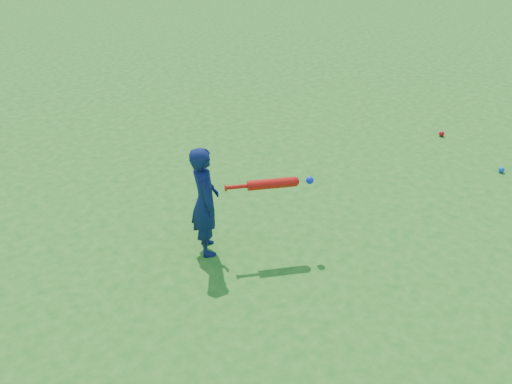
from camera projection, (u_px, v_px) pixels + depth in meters
ground at (253, 227)px, 6.12m from camera, size 80.00×80.00×0.00m
child at (205, 201)px, 5.48m from camera, size 0.41×0.49×1.14m
ground_ball_red at (442, 134)px, 8.03m from camera, size 0.08×0.08×0.08m
ground_ball_blue at (502, 170)px, 7.13m from camera, size 0.07×0.07×0.07m
bat_swing at (275, 183)px, 5.45m from camera, size 0.80×0.43×0.10m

